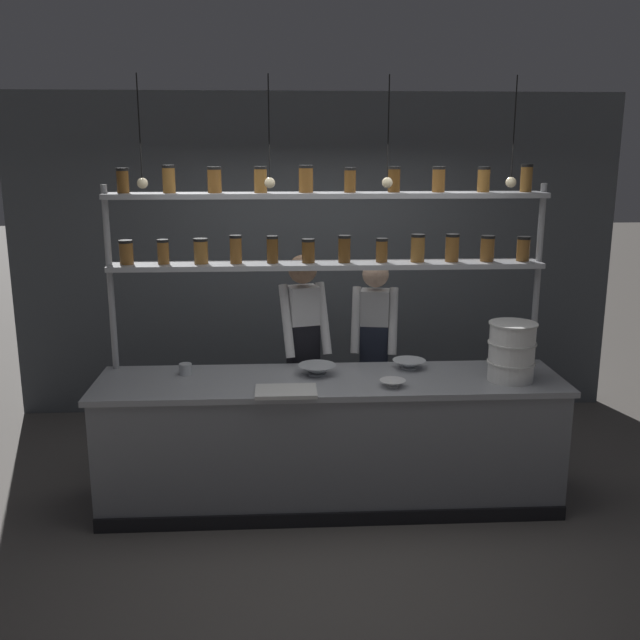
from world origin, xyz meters
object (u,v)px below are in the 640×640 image
at_px(prep_bowl_near_left, 317,370).
at_px(serving_cup_front, 186,369).
at_px(cutting_board, 286,391).
at_px(spice_shelf_unit, 329,237).
at_px(container_stack, 512,351).
at_px(chef_left, 303,348).
at_px(chef_center, 374,348).
at_px(prep_bowl_center_back, 409,364).
at_px(prep_bowl_center_front, 393,384).

height_order(prep_bowl_near_left, serving_cup_front, serving_cup_front).
bearing_deg(serving_cup_front, cutting_board, -31.54).
height_order(spice_shelf_unit, container_stack, spice_shelf_unit).
distance_m(spice_shelf_unit, cutting_board, 1.16).
height_order(chef_left, chef_center, chef_left).
height_order(spice_shelf_unit, prep_bowl_center_back, spice_shelf_unit).
bearing_deg(prep_bowl_center_back, cutting_board, -151.46).
height_order(cutting_board, prep_bowl_near_left, prep_bowl_near_left).
relative_size(chef_left, prep_bowl_center_front, 9.69).
relative_size(chef_center, prep_bowl_near_left, 6.07).
bearing_deg(spice_shelf_unit, chef_left, 127.25).
height_order(chef_center, prep_bowl_center_front, chef_center).
xyz_separation_m(container_stack, prep_bowl_center_front, (-0.83, -0.10, -0.18)).
relative_size(chef_left, prep_bowl_center_back, 7.12).
bearing_deg(serving_cup_front, prep_bowl_center_front, -13.73).
distance_m(chef_left, chef_center, 0.59).
xyz_separation_m(spice_shelf_unit, chef_left, (-0.18, 0.23, -0.88)).
distance_m(chef_left, container_stack, 1.55).
xyz_separation_m(chef_left, chef_center, (0.57, 0.16, -0.05)).
xyz_separation_m(container_stack, cutting_board, (-1.54, -0.19, -0.19)).
bearing_deg(cutting_board, prep_bowl_near_left, 59.44).
distance_m(spice_shelf_unit, prep_bowl_center_back, 1.09).
relative_size(spice_shelf_unit, prep_bowl_near_left, 11.61).
distance_m(container_stack, cutting_board, 1.57).
bearing_deg(prep_bowl_center_front, chef_left, 126.93).
height_order(container_stack, prep_bowl_center_front, container_stack).
distance_m(cutting_board, prep_bowl_center_back, 1.02).
bearing_deg(chef_center, chef_left, -153.63).
bearing_deg(chef_left, chef_center, 0.48).
xyz_separation_m(container_stack, prep_bowl_center_back, (-0.65, 0.30, -0.17)).
relative_size(prep_bowl_near_left, serving_cup_front, 3.00).
xyz_separation_m(prep_bowl_near_left, prep_bowl_center_front, (0.49, -0.29, -0.01)).
bearing_deg(prep_bowl_center_front, serving_cup_front, 166.27).
relative_size(container_stack, prep_bowl_center_back, 1.69).
bearing_deg(prep_bowl_near_left, prep_bowl_center_back, 9.26).
xyz_separation_m(chef_left, prep_bowl_near_left, (0.08, -0.47, -0.03)).
height_order(cutting_board, serving_cup_front, serving_cup_front).
height_order(cutting_board, prep_bowl_center_back, prep_bowl_center_back).
distance_m(prep_bowl_center_back, serving_cup_front, 1.60).
distance_m(spice_shelf_unit, serving_cup_front, 1.38).
bearing_deg(container_stack, chef_left, 154.90).
distance_m(spice_shelf_unit, chef_left, 0.93).
xyz_separation_m(prep_bowl_near_left, serving_cup_front, (-0.92, 0.05, 0.00)).
relative_size(container_stack, prep_bowl_near_left, 1.51).
bearing_deg(serving_cup_front, chef_left, 26.22).
distance_m(cutting_board, serving_cup_front, 0.82).
relative_size(container_stack, serving_cup_front, 4.53).
bearing_deg(chef_left, spice_shelf_unit, -68.34).
distance_m(chef_center, prep_bowl_center_back, 0.56).
relative_size(container_stack, prep_bowl_center_front, 2.31).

